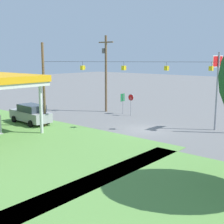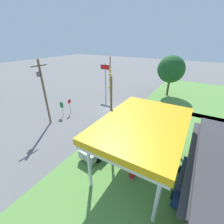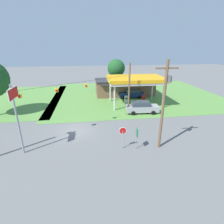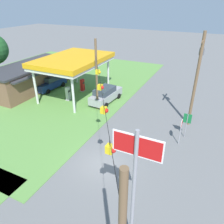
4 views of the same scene
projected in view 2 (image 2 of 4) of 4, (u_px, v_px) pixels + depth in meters
ground_plane at (111, 108)px, 27.38m from camera, size 160.00×160.00×0.00m
grass_verge_opposite_corner at (212, 97)px, 32.35m from camera, size 24.00×24.00×0.04m
gas_station_canopy at (143, 126)px, 12.94m from camera, size 9.90×6.81×5.12m
fuel_pump_near at (145, 149)px, 15.90m from camera, size 0.71×0.56×1.74m
fuel_pump_far at (133, 171)px, 13.32m from camera, size 0.71×0.56×1.74m
car_at_pumps_front at (102, 143)px, 16.66m from camera, size 5.30×2.39×1.95m
car_at_pumps_rear at (190, 182)px, 12.12m from camera, size 5.11×2.24×1.92m
stop_sign_roadside at (69, 103)px, 24.83m from camera, size 0.80×0.08×2.50m
stop_sign_overhead at (105, 73)px, 30.94m from camera, size 0.22×2.20×7.07m
route_sign at (62, 106)px, 23.91m from camera, size 0.10×0.70×2.40m
utility_pole_main at (44, 90)px, 20.38m from camera, size 2.20×0.44×9.14m
signal_span_gantry at (110, 85)px, 25.47m from camera, size 16.38×10.24×7.96m
tree_west_verge at (171, 69)px, 31.23m from camera, size 5.57×5.57×8.48m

